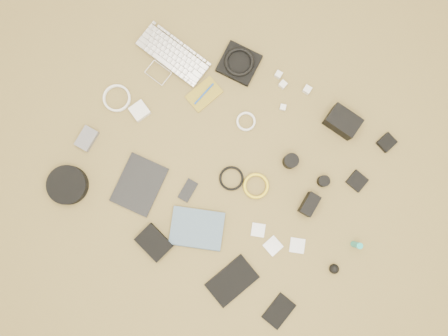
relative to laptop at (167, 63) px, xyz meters
The scene contains 34 objects.
room_shell 1.37m from the laptop, 32.52° to the right, with size 4.04×4.04×2.58m.
laptop is the anchor object (origin of this frame).
headphone_pouch 0.35m from the laptop, 28.51° to the left, with size 0.17×0.16×0.03m, color black.
headphones 0.35m from the laptop, 28.51° to the left, with size 0.14×0.14×0.02m, color black.
charger_a 0.54m from the laptop, 22.98° to the left, with size 0.03×0.03×0.03m, color white.
charger_b 0.57m from the laptop, 18.25° to the left, with size 0.03×0.03×0.03m, color white.
charger_c 0.69m from the laptop, 17.97° to the left, with size 0.03×0.03×0.03m, color white.
charger_d 0.60m from the laptop, ahead, with size 0.03×0.03×0.03m, color white.
dslr_camera 0.88m from the laptop, ahead, with size 0.15×0.10×0.09m, color black.
lens_pouch 1.12m from the laptop, ahead, with size 0.07×0.07×0.03m, color black.
notebook_olive 0.24m from the laptop, 10.92° to the right, with size 0.10×0.16×0.01m, color olive.
pen_blue 0.24m from the laptop, 10.92° to the right, with size 0.01×0.01×0.13m, color #1442A3.
cable_white_a 0.48m from the laptop, ahead, with size 0.09×0.09×0.01m, color white.
lens_a 0.76m from the laptop, 10.09° to the right, with size 0.07×0.07×0.07m, color black.
lens_b 0.94m from the laptop, ahead, with size 0.05×0.05×0.05m, color black.
card_reader 1.07m from the laptop, ahead, with size 0.08×0.08×0.02m, color black.
power_brick 0.27m from the laptop, 89.14° to the right, with size 0.08×0.08×0.03m, color white.
cable_white_b 0.29m from the laptop, 115.14° to the right, with size 0.13×0.13×0.01m, color white.
cable_black 0.64m from the laptop, 31.79° to the right, with size 0.12×0.12×0.01m, color black.
cable_yellow 0.73m from the laptop, 25.24° to the right, with size 0.12×0.12×0.01m, color yellow.
flash 0.96m from the laptop, 16.33° to the right, with size 0.06×0.10×0.08m, color black.
lens_cleaner 1.24m from the laptop, 15.37° to the right, with size 0.03×0.03×0.10m, color teal.
battery_charger 0.53m from the laptop, 106.56° to the right, with size 0.07×0.11×0.03m, color #5E5D63.
tablet 0.60m from the laptop, 72.91° to the right, with size 0.20×0.25×0.01m, color black.
phone 0.62m from the laptop, 51.19° to the right, with size 0.05×0.10×0.01m, color black.
filter_case_left 0.91m from the laptop, 32.34° to the right, with size 0.06×0.06×0.01m, color silver.
filter_case_mid 1.01m from the laptop, 30.92° to the right, with size 0.07×0.07×0.01m, color silver.
filter_case_right 1.07m from the laptop, 25.60° to the right, with size 0.07×0.07×0.01m, color silver.
air_blower 1.25m from the laptop, 22.20° to the right, with size 0.05×0.05×0.05m, color black.
headphone_case 0.75m from the laptop, 98.71° to the right, with size 0.18×0.18×0.05m, color black.
drive_case 0.86m from the laptop, 64.24° to the right, with size 0.15×0.11×0.04m, color black.
paperback 0.89m from the laptop, 52.11° to the right, with size 0.18×0.24×0.02m, color #465F76.
notebook_black_a 1.08m from the laptop, 44.08° to the right, with size 0.14×0.22×0.02m, color black.
notebook_black_b 1.28m from the laptop, 36.63° to the right, with size 0.09×0.14×0.01m, color black.
Camera 1 is at (0.09, -0.15, 2.07)m, focal length 35.00 mm.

